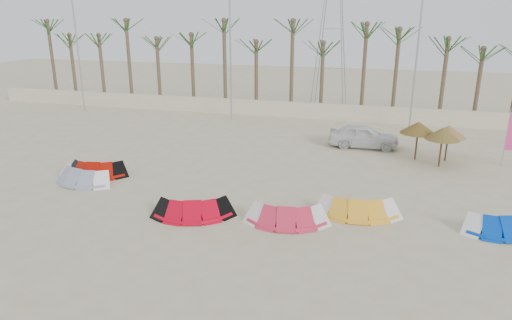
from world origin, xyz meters
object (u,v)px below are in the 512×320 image
(parasol_mid, at_px, (443,134))
(kite_blue, at_px, (503,221))
(kite_red_left, at_px, (99,167))
(kite_red_right, at_px, (288,211))
(parasol_left, at_px, (418,128))
(kite_orange, at_px, (358,204))
(car, at_px, (364,136))
(parasol_right, at_px, (449,131))
(kite_red_mid, at_px, (196,205))
(kite_grey, at_px, (85,173))

(parasol_mid, bearing_deg, kite_blue, -78.38)
(kite_red_left, bearing_deg, kite_red_right, -14.99)
(parasol_left, bearing_deg, kite_orange, -107.89)
(parasol_mid, bearing_deg, kite_orange, -117.79)
(car, bearing_deg, parasol_right, -111.09)
(parasol_mid, relative_size, car, 0.52)
(kite_red_mid, xyz_separation_m, parasol_mid, (10.81, 9.72, 1.52))
(kite_red_left, distance_m, kite_red_mid, 7.82)
(parasol_left, bearing_deg, parasol_mid, -40.12)
(kite_red_right, xyz_separation_m, car, (2.45, 12.16, 0.34))
(kite_red_left, distance_m, kite_red_right, 11.43)
(kite_grey, xyz_separation_m, kite_blue, (19.59, -0.49, -0.00))
(parasol_left, bearing_deg, kite_red_mid, -131.66)
(kite_orange, xyz_separation_m, parasol_mid, (4.06, 7.71, 1.52))
(kite_red_mid, distance_m, car, 14.14)
(kite_orange, distance_m, parasol_right, 10.12)
(parasol_mid, xyz_separation_m, car, (-4.38, 2.87, -1.18))
(kite_red_right, xyz_separation_m, kite_orange, (2.76, 1.58, 0.00))
(parasol_right, bearing_deg, parasol_mid, -110.63)
(kite_red_right, bearing_deg, kite_red_mid, -173.94)
(parasol_left, bearing_deg, kite_red_left, -156.07)
(kite_grey, relative_size, kite_red_left, 1.05)
(kite_orange, relative_size, parasol_mid, 1.59)
(kite_blue, height_order, parasol_right, parasol_right)
(kite_red_mid, bearing_deg, kite_blue, 8.22)
(kite_red_left, relative_size, parasol_mid, 1.53)
(kite_grey, relative_size, car, 0.83)
(kite_grey, xyz_separation_m, parasol_mid, (17.97, 7.43, 1.52))
(kite_red_mid, bearing_deg, car, 62.93)
(kite_grey, distance_m, parasol_mid, 19.50)
(kite_grey, xyz_separation_m, kite_orange, (13.90, -0.28, 0.00))
(kite_red_right, height_order, kite_blue, same)
(kite_red_right, relative_size, kite_blue, 1.04)
(car, bearing_deg, parasol_left, -122.52)
(kite_red_mid, bearing_deg, parasol_right, 44.15)
(kite_orange, relative_size, car, 0.83)
(parasol_right, bearing_deg, kite_grey, -154.83)
(parasol_left, distance_m, parasol_mid, 1.62)
(parasol_mid, bearing_deg, car, 146.77)
(kite_grey, xyz_separation_m, parasol_right, (18.43, 8.66, 1.39))
(kite_grey, distance_m, kite_red_mid, 7.51)
(kite_grey, height_order, parasol_right, parasol_right)
(kite_grey, relative_size, kite_blue, 1.07)
(kite_red_left, height_order, kite_red_mid, same)
(kite_red_right, bearing_deg, parasol_left, 61.60)
(kite_orange, xyz_separation_m, parasol_left, (2.83, 8.76, 1.54))
(kite_red_left, height_order, car, car)
(parasol_mid, xyz_separation_m, parasol_right, (0.46, 1.23, -0.13))
(kite_grey, bearing_deg, kite_red_mid, -17.71)
(kite_red_left, xyz_separation_m, kite_red_mid, (7.05, -3.38, 0.00))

